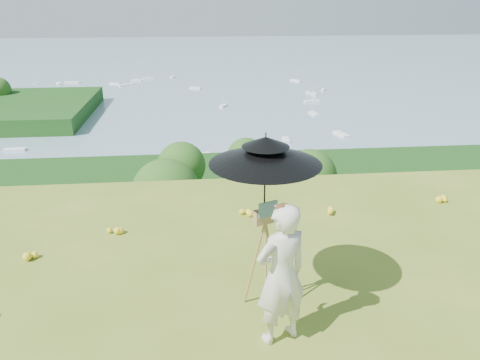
{
  "coord_description": "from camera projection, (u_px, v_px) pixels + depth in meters",
  "views": [
    {
      "loc": [
        -0.09,
        -2.76,
        3.86
      ],
      "look_at": [
        0.64,
        4.71,
        0.87
      ],
      "focal_mm": 35.0,
      "sensor_mm": 36.0,
      "label": 1
    }
  ],
  "objects": [
    {
      "name": "harbor_town",
      "position": [
        199.0,
        193.0,
        84.26
      ],
      "size": [
        110.0,
        22.0,
        5.0
      ],
      "primitive_type": null,
      "color": "silver",
      "rests_on": "shoreline_tier"
    },
    {
      "name": "bay_water",
      "position": [
        194.0,
        74.0,
        238.45
      ],
      "size": [
        700.0,
        700.0,
        0.0
      ],
      "primitive_type": "plane",
      "color": "#779BAA",
      "rests_on": "ground"
    },
    {
      "name": "painter_cap",
      "position": [
        284.0,
        208.0,
        5.01
      ],
      "size": [
        0.25,
        0.27,
        0.1
      ],
      "primitive_type": null,
      "rotation": [
        0.0,
        0.0,
        0.27
      ],
      "color": "#CF727E",
      "rests_on": "painter"
    },
    {
      "name": "slope_trees",
      "position": [
        200.0,
        220.0,
        41.91
      ],
      "size": [
        110.0,
        50.0,
        6.0
      ],
      "primitive_type": null,
      "color": "#285218",
      "rests_on": "forest_slope"
    },
    {
      "name": "sun_umbrella",
      "position": [
        265.0,
        178.0,
        5.54
      ],
      "size": [
        1.65,
        1.65,
        1.11
      ],
      "primitive_type": null,
      "rotation": [
        0.0,
        0.0,
        0.28
      ],
      "color": "black",
      "rests_on": "field_easel"
    },
    {
      "name": "painter",
      "position": [
        281.0,
        275.0,
        5.32
      ],
      "size": [
        0.76,
        0.64,
        1.78
      ],
      "primitive_type": "imported",
      "rotation": [
        0.0,
        0.0,
        3.53
      ],
      "color": "white",
      "rests_on": "ground"
    },
    {
      "name": "field_easel",
      "position": [
        264.0,
        256.0,
        5.91
      ],
      "size": [
        0.77,
        0.77,
        1.56
      ],
      "primitive_type": null,
      "rotation": [
        0.0,
        0.0,
        0.37
      ],
      "color": "olive",
      "rests_on": "ground"
    },
    {
      "name": "forest_slope",
      "position": [
        204.0,
        344.0,
        47.1
      ],
      "size": [
        140.0,
        56.0,
        22.0
      ],
      "primitive_type": "cube",
      "color": "#13390F",
      "rests_on": "bay_water"
    },
    {
      "name": "shoreline_tier",
      "position": [
        200.0,
        225.0,
        86.67
      ],
      "size": [
        170.0,
        28.0,
        8.0
      ],
      "primitive_type": "cube",
      "color": "#696454",
      "rests_on": "bay_water"
    },
    {
      "name": "moored_boats",
      "position": [
        160.0,
        109.0,
        164.16
      ],
      "size": [
        140.0,
        140.0,
        0.7
      ],
      "primitive_type": null,
      "color": "white",
      "rests_on": "bay_water"
    }
  ]
}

